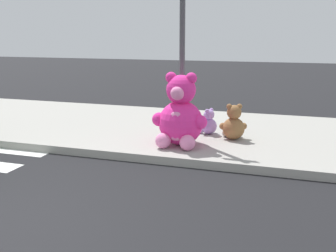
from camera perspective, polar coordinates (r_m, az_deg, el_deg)
name	(u,v)px	position (r m, az deg, el deg)	size (l,w,h in m)	color
sidewalk	(149,128)	(9.28, -2.64, -0.35)	(28.00, 4.40, 0.15)	#9E9B93
sign_pole	(182,52)	(7.96, 2.01, 10.37)	(0.56, 0.11, 3.20)	#4C4C51
plush_pink_large	(180,117)	(7.50, 1.74, 1.33)	(1.05, 0.92, 1.36)	#F22D93
plush_tan	(187,119)	(8.86, 2.63, 0.99)	(0.40, 0.39, 0.55)	tan
plush_brown	(233,125)	(8.10, 9.22, 0.16)	(0.53, 0.51, 0.71)	olive
plush_lavender	(208,124)	(8.47, 5.71, 0.33)	(0.39, 0.39, 0.54)	#B28CD8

